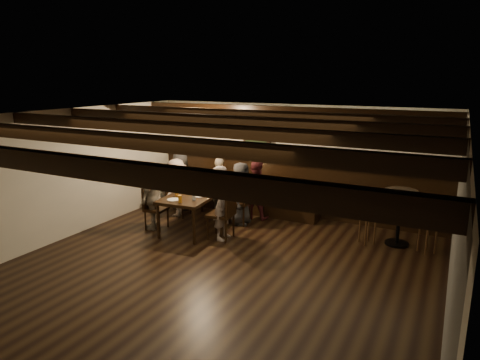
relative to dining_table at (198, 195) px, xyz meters
The scene contains 27 objects.
room 1.22m from the dining_table, 18.18° to the left, with size 7.00×7.00×7.00m.
dining_table is the anchor object (origin of this frame).
chair_left_near 0.92m from the dining_table, 153.54° to the left, with size 0.48×0.48×0.97m.
chair_left_far 0.94m from the dining_table, 142.40° to the right, with size 0.43×0.43×0.86m.
chair_right_near 0.92m from the dining_table, 37.52° to the left, with size 0.48×0.48×0.97m.
chair_right_far 0.92m from the dining_table, 26.44° to the right, with size 0.49×0.49×0.99m.
person_bench_left 1.27m from the dining_table, 140.53° to the left, with size 0.65×0.42×1.32m, color #28282A.
person_bench_centre 1.05m from the dining_table, 95.53° to the left, with size 0.45×0.30×1.24m, color slate.
person_bench_right 1.27m from the dining_table, 50.53° to the left, with size 0.61×0.48×1.26m, color #591E25.
person_left_near 0.88m from the dining_table, 154.57° to the left, with size 0.81×0.47×1.25m, color #A3928A.
person_left_far 0.87m from the dining_table, 143.51° to the right, with size 0.76×0.32×1.29m, color gray.
person_right_near 0.87m from the dining_table, 36.49° to the left, with size 0.63×0.41×1.29m, color #2A2A2D.
person_right_far 0.88m from the dining_table, 25.43° to the right, with size 0.51×0.33×1.39m, color gray.
pint_a 0.76m from the dining_table, 117.33° to the left, with size 0.07×0.07×0.14m, color #BF7219.
pint_b 0.71m from the dining_table, 74.49° to the left, with size 0.07×0.07×0.14m, color #BF7219.
pint_c 0.34m from the dining_table, 167.10° to the left, with size 0.07×0.07×0.14m, color #BF7219.
pint_d 0.38m from the dining_table, 39.22° to the left, with size 0.07×0.07×0.14m, color silver.
pint_e 0.52m from the dining_table, 110.52° to the right, with size 0.07×0.07×0.14m, color #BF7219.
pint_f 0.60m from the dining_table, 64.49° to the right, with size 0.07×0.07×0.14m, color silver.
pint_g 0.81m from the dining_table, 80.89° to the right, with size 0.07×0.07×0.14m, color #BF7219.
plate_near 0.72m from the dining_table, 96.56° to the right, with size 0.24×0.24×0.01m, color white.
plate_far 0.36m from the dining_table, 53.51° to the right, with size 0.24×0.24×0.01m, color white.
condiment_caddy 0.13m from the dining_table, 84.47° to the right, with size 0.15×0.10×0.12m, color black.
candle 0.33m from the dining_table, 73.73° to the left, with size 0.05×0.05×0.05m, color beige.
high_top_table 3.82m from the dining_table, 12.18° to the left, with size 0.57×0.57×1.02m.
bar_stool_left 3.30m from the dining_table, 10.50° to the left, with size 0.33×0.35×1.03m.
bar_stool_right 4.29m from the dining_table, ahead, with size 0.33×0.34×1.03m.
Camera 1 is at (3.15, -5.09, 2.95)m, focal length 32.00 mm.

